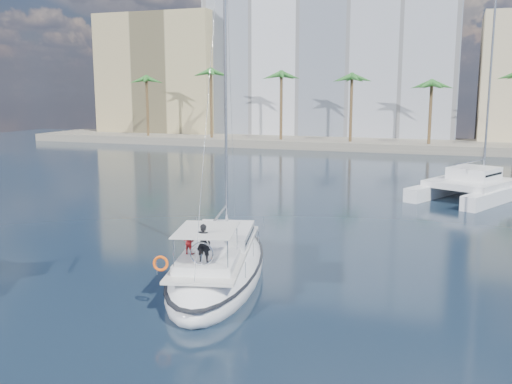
% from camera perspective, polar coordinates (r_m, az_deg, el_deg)
% --- Properties ---
extents(ground, '(160.00, 160.00, 0.00)m').
position_cam_1_polar(ground, '(29.64, 0.80, -6.84)').
color(ground, black).
rests_on(ground, ground).
extents(quay, '(120.00, 14.00, 1.20)m').
position_cam_1_polar(quay, '(88.72, 13.45, 4.65)').
color(quay, gray).
rests_on(quay, ground).
extents(building_modern, '(42.00, 16.00, 28.00)m').
position_cam_1_polar(building_modern, '(102.21, 7.62, 13.05)').
color(building_modern, silver).
rests_on(building_modern, ground).
extents(building_tan_left, '(22.00, 14.00, 22.00)m').
position_cam_1_polar(building_tan_left, '(108.63, -8.87, 11.26)').
color(building_tan_left, tan).
rests_on(building_tan_left, ground).
extents(palm_left, '(3.60, 3.60, 12.30)m').
position_cam_1_polar(palm_left, '(94.28, -7.98, 11.03)').
color(palm_left, brown).
rests_on(palm_left, ground).
extents(palm_centre, '(3.60, 3.60, 12.30)m').
position_cam_1_polar(palm_centre, '(84.39, 13.43, 10.97)').
color(palm_centre, brown).
rests_on(palm_centre, ground).
extents(main_sloop, '(6.88, 13.29, 18.84)m').
position_cam_1_polar(main_sloop, '(26.90, -3.78, -7.41)').
color(main_sloop, white).
rests_on(main_sloop, ground).
extents(catamaran, '(10.43, 13.08, 17.10)m').
position_cam_1_polar(catamaran, '(49.64, 20.84, 0.76)').
color(catamaran, white).
rests_on(catamaran, ground).
extents(seagull, '(1.04, 0.45, 0.19)m').
position_cam_1_polar(seagull, '(33.61, -3.00, -4.01)').
color(seagull, silver).
rests_on(seagull, ground).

